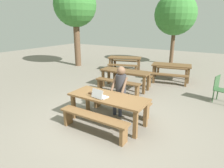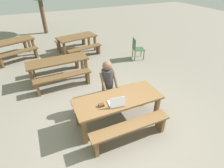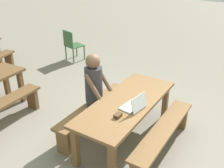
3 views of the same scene
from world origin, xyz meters
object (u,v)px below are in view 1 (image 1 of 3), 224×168
(picnic_table_distant, at_px, (125,73))
(tree_left, at_px, (75,6))
(laptop, at_px, (100,95))
(person_seated, at_px, (120,87))
(picnic_table_rear, at_px, (125,59))
(picnic_table_front, at_px, (108,100))
(picnic_table_mid, at_px, (171,67))
(tree_right, at_px, (175,14))
(plastic_chair, at_px, (220,88))
(small_pouch, at_px, (91,93))

(picnic_table_distant, height_order, tree_left, tree_left)
(laptop, xyz_separation_m, person_seated, (0.14, 0.80, 0.03))
(picnic_table_rear, bearing_deg, picnic_table_front, -84.54)
(person_seated, height_order, picnic_table_mid, person_seated)
(picnic_table_front, xyz_separation_m, tree_right, (-0.69, 8.47, 2.37))
(plastic_chair, bearing_deg, laptop, 158.33)
(laptop, bearing_deg, tree_left, -37.08)
(picnic_table_mid, height_order, tree_right, tree_right)
(plastic_chair, height_order, picnic_table_mid, plastic_chair)
(person_seated, bearing_deg, picnic_table_mid, 86.21)
(laptop, bearing_deg, picnic_table_distant, -67.05)
(picnic_table_rear, xyz_separation_m, tree_left, (-3.07, -0.31, 2.80))
(picnic_table_front, bearing_deg, tree_left, 137.35)
(plastic_chair, xyz_separation_m, tree_right, (-3.05, 5.38, 2.53))
(tree_left, bearing_deg, picnic_table_distant, -27.48)
(picnic_table_front, relative_size, small_pouch, 16.78)
(picnic_table_front, relative_size, plastic_chair, 2.34)
(plastic_chair, distance_m, tree_left, 8.55)
(tree_left, bearing_deg, plastic_chair, -13.79)
(person_seated, relative_size, tree_left, 0.29)
(person_seated, bearing_deg, laptop, -99.73)
(picnic_table_front, height_order, picnic_table_distant, picnic_table_distant)
(laptop, relative_size, picnic_table_mid, 0.21)
(picnic_table_front, relative_size, tree_right, 0.48)
(small_pouch, height_order, tree_right, tree_right)
(plastic_chair, relative_size, picnic_table_rear, 0.47)
(plastic_chair, bearing_deg, picnic_table_mid, 65.52)
(small_pouch, bearing_deg, picnic_table_rear, 109.39)
(laptop, height_order, plastic_chair, laptop)
(person_seated, relative_size, plastic_chair, 1.58)
(picnic_table_front, relative_size, picnic_table_distant, 1.03)
(picnic_table_mid, distance_m, picnic_table_distant, 2.48)
(laptop, xyz_separation_m, plastic_chair, (2.49, 3.28, -0.32))
(person_seated, height_order, tree_left, tree_left)
(picnic_table_mid, relative_size, picnic_table_rear, 0.97)
(picnic_table_mid, height_order, tree_left, tree_left)
(picnic_table_front, xyz_separation_m, picnic_table_mid, (0.29, 4.82, -0.02))
(plastic_chair, bearing_deg, tree_left, 91.72)
(picnic_table_distant, bearing_deg, tree_right, 85.85)
(laptop, bearing_deg, person_seated, -92.42)
(small_pouch, relative_size, plastic_chair, 0.14)
(laptop, xyz_separation_m, picnic_table_rear, (-2.23, 5.50, -0.16))
(picnic_table_front, relative_size, picnic_table_rear, 1.09)
(person_seated, height_order, picnic_table_rear, person_seated)
(small_pouch, relative_size, picnic_table_mid, 0.07)
(person_seated, relative_size, picnic_table_mid, 0.76)
(picnic_table_front, height_order, picnic_table_mid, picnic_table_front)
(tree_left, bearing_deg, small_pouch, -45.74)
(picnic_table_distant, bearing_deg, person_seated, -67.38)
(laptop, height_order, picnic_table_distant, laptop)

